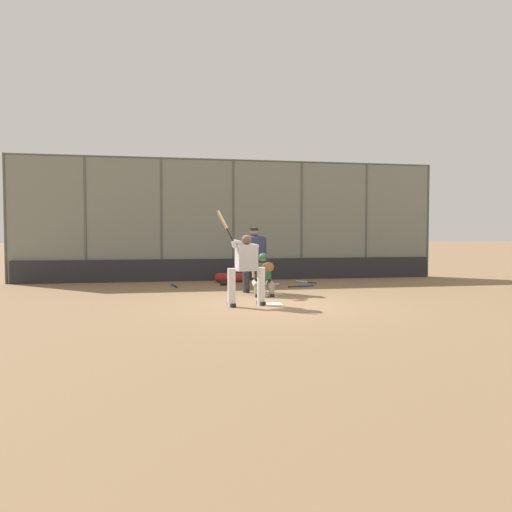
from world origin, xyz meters
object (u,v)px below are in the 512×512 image
at_px(umpire_home, 254,257).
at_px(equipment_bag_dugout_side, 231,277).
at_px(spare_bat_first_base_side, 174,285).
at_px(spare_bat_by_padding, 270,284).
at_px(catcher_behind_plate, 263,274).
at_px(fielding_glove_on_dirt, 224,283).
at_px(batter_at_plate, 246,267).
at_px(spare_bat_third_base_side, 304,286).
at_px(spare_bat_near_backstop, 303,282).

height_order(umpire_home, equipment_bag_dugout_side, umpire_home).
bearing_deg(spare_bat_first_base_side, spare_bat_by_padding, -104.39).
bearing_deg(catcher_behind_plate, fielding_glove_on_dirt, -74.25).
distance_m(umpire_home, spare_bat_by_padding, 2.08).
distance_m(umpire_home, spare_bat_first_base_side, 3.03).
height_order(spare_bat_first_base_side, fielding_glove_on_dirt, fielding_glove_on_dirt).
bearing_deg(batter_at_plate, fielding_glove_on_dirt, -102.95).
bearing_deg(equipment_bag_dugout_side, catcher_behind_plate, 94.52).
xyz_separation_m(batter_at_plate, spare_bat_third_base_side, (-2.38, -3.54, -0.82)).
bearing_deg(batter_at_plate, spare_bat_third_base_side, -135.74).
bearing_deg(umpire_home, spare_bat_first_base_side, -49.58).
bearing_deg(spare_bat_third_base_side, equipment_bag_dugout_side, 117.62).
bearing_deg(spare_bat_by_padding, spare_bat_near_backstop, 39.79).
height_order(spare_bat_third_base_side, spare_bat_first_base_side, same).
distance_m(batter_at_plate, catcher_behind_plate, 1.79).
distance_m(spare_bat_first_base_side, fielding_glove_on_dirt, 1.55).
relative_size(umpire_home, equipment_bag_dugout_side, 1.58).
xyz_separation_m(umpire_home, fielding_glove_on_dirt, (0.56, -1.98, -0.89)).
bearing_deg(equipment_bag_dugout_side, spare_bat_third_base_side, 137.02).
distance_m(spare_bat_third_base_side, spare_bat_first_base_side, 3.95).
bearing_deg(umpire_home, catcher_behind_plate, 89.46).
distance_m(umpire_home, spare_bat_near_backstop, 3.20).
bearing_deg(umpire_home, spare_bat_third_base_side, -154.63).
height_order(umpire_home, spare_bat_third_base_side, umpire_home).
bearing_deg(batter_at_plate, umpire_home, -116.42).
xyz_separation_m(spare_bat_third_base_side, fielding_glove_on_dirt, (2.29, -0.91, 0.03)).
height_order(spare_bat_by_padding, equipment_bag_dugout_side, equipment_bag_dugout_side).
distance_m(catcher_behind_plate, spare_bat_by_padding, 2.69).
xyz_separation_m(catcher_behind_plate, fielding_glove_on_dirt, (0.64, -2.84, -0.51)).
height_order(batter_at_plate, spare_bat_near_backstop, batter_at_plate).
bearing_deg(equipment_bag_dugout_side, batter_at_plate, 85.39).
distance_m(spare_bat_near_backstop, spare_bat_by_padding, 1.37).
relative_size(batter_at_plate, spare_bat_first_base_side, 2.40).
relative_size(batter_at_plate, spare_bat_third_base_side, 2.41).
xyz_separation_m(batter_at_plate, catcher_behind_plate, (-0.73, -1.61, -0.28)).
height_order(spare_bat_by_padding, spare_bat_first_base_side, same).
bearing_deg(catcher_behind_plate, umpire_home, -81.20).
bearing_deg(umpire_home, spare_bat_by_padding, -122.21).
xyz_separation_m(batter_at_plate, umpire_home, (-0.64, -2.47, 0.10)).
relative_size(batter_at_plate, umpire_home, 1.20).
xyz_separation_m(batter_at_plate, spare_bat_by_padding, (-1.46, -4.15, -0.82)).
bearing_deg(catcher_behind_plate, spare_bat_by_padding, -103.03).
bearing_deg(catcher_behind_plate, spare_bat_first_base_side, -49.28).
bearing_deg(batter_at_plate, spare_bat_near_backstop, -131.53).
relative_size(spare_bat_near_backstop, spare_bat_by_padding, 1.01).
relative_size(spare_bat_near_backstop, spare_bat_third_base_side, 0.93).
distance_m(spare_bat_near_backstop, spare_bat_first_base_side, 4.17).
bearing_deg(spare_bat_first_base_side, batter_at_plate, -170.40).
height_order(catcher_behind_plate, fielding_glove_on_dirt, catcher_behind_plate).
distance_m(spare_bat_near_backstop, equipment_bag_dugout_side, 2.35).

